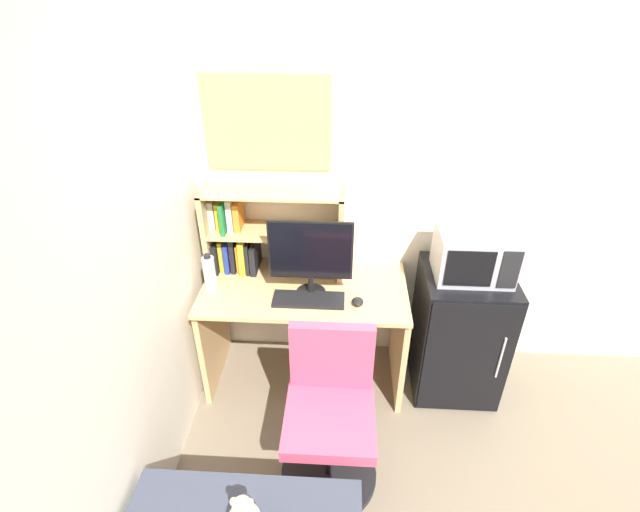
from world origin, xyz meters
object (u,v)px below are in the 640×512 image
at_px(mini_fridge, 458,332).
at_px(wall_corkboard, 267,123).
at_px(water_bottle, 210,273).
at_px(microwave, 474,254).
at_px(hutch_bookshelf, 254,232).
at_px(monitor, 310,254).
at_px(desk_chair, 330,420).
at_px(computer_mouse, 358,302).
at_px(keyboard, 309,300).

height_order(mini_fridge, wall_corkboard, wall_corkboard).
xyz_separation_m(water_bottle, microwave, (1.57, 0.06, 0.15)).
relative_size(hutch_bookshelf, monitor, 1.75).
height_order(hutch_bookshelf, monitor, hutch_bookshelf).
bearing_deg(hutch_bookshelf, desk_chair, -59.66).
height_order(desk_chair, wall_corkboard, wall_corkboard).
relative_size(mini_fridge, wall_corkboard, 1.20).
relative_size(microwave, wall_corkboard, 0.59).
bearing_deg(wall_corkboard, computer_mouse, -40.26).
bearing_deg(microwave, keyboard, -170.87).
height_order(computer_mouse, microwave, microwave).
height_order(keyboard, computer_mouse, computer_mouse).
bearing_deg(computer_mouse, desk_chair, -104.19).
bearing_deg(desk_chair, keyboard, 105.39).
bearing_deg(computer_mouse, microwave, 14.10).
relative_size(water_bottle, mini_fridge, 0.27).
xyz_separation_m(computer_mouse, mini_fridge, (0.67, 0.17, -0.34)).
relative_size(hutch_bookshelf, wall_corkboard, 1.16).
height_order(hutch_bookshelf, mini_fridge, hutch_bookshelf).
xyz_separation_m(computer_mouse, wall_corkboard, (-0.56, 0.47, 0.91)).
xyz_separation_m(monitor, keyboard, (-0.01, -0.08, -0.27)).
height_order(keyboard, wall_corkboard, wall_corkboard).
relative_size(keyboard, mini_fridge, 0.48).
bearing_deg(computer_mouse, wall_corkboard, 139.74).
bearing_deg(keyboard, water_bottle, 171.12).
distance_m(monitor, wall_corkboard, 0.80).
relative_size(hutch_bookshelf, mini_fridge, 0.97).
bearing_deg(water_bottle, wall_corkboard, 46.33).
bearing_deg(hutch_bookshelf, microwave, -7.98).
relative_size(monitor, computer_mouse, 5.85).
distance_m(hutch_bookshelf, water_bottle, 0.38).
bearing_deg(microwave, hutch_bookshelf, 172.02).
relative_size(water_bottle, wall_corkboard, 0.33).
xyz_separation_m(water_bottle, mini_fridge, (1.57, 0.06, -0.44)).
distance_m(monitor, water_bottle, 0.64).
distance_m(computer_mouse, water_bottle, 0.91).
bearing_deg(water_bottle, mini_fridge, 2.04).
relative_size(keyboard, wall_corkboard, 0.57).
bearing_deg(monitor, keyboard, -95.61).
height_order(computer_mouse, wall_corkboard, wall_corkboard).
distance_m(mini_fridge, wall_corkboard, 1.78).
bearing_deg(water_bottle, desk_chair, -40.46).
xyz_separation_m(keyboard, computer_mouse, (0.29, -0.01, 0.01)).
bearing_deg(mini_fridge, microwave, 89.77).
distance_m(computer_mouse, mini_fridge, 0.77).
relative_size(computer_mouse, mini_fridge, 0.09).
xyz_separation_m(water_bottle, wall_corkboard, (0.35, 0.36, 0.81)).
bearing_deg(keyboard, hutch_bookshelf, 137.48).
bearing_deg(mini_fridge, computer_mouse, -166.14).
bearing_deg(water_bottle, hutch_bookshelf, 45.82).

